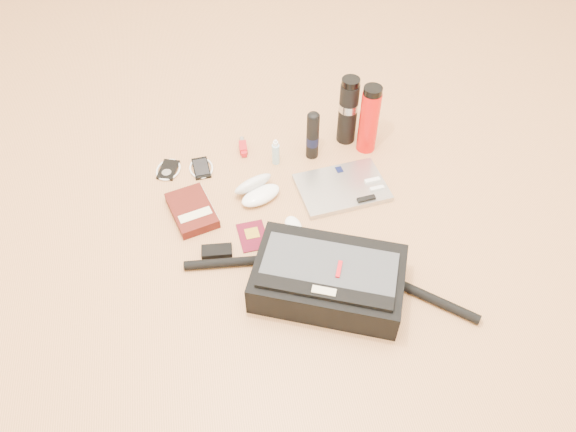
{
  "coord_description": "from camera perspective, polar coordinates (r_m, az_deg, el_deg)",
  "views": [
    {
      "loc": [
        -0.27,
        -1.21,
        1.5
      ],
      "look_at": [
        -0.03,
        0.05,
        0.06
      ],
      "focal_mm": 35.0,
      "sensor_mm": 36.0,
      "label": 1
    }
  ],
  "objects": [
    {
      "name": "sunglasses_case",
      "position": [
        2.06,
        -3.17,
        2.68
      ],
      "size": [
        0.2,
        0.19,
        0.09
      ],
      "rotation": [
        0.0,
        0.0,
        0.43
      ],
      "color": "white",
      "rests_on": "ground"
    },
    {
      "name": "ground",
      "position": [
        1.95,
        1.23,
        -2.1
      ],
      "size": [
        4.0,
        4.0,
        0.0
      ],
      "primitive_type": "plane",
      "color": "#BB804E",
      "rests_on": "ground"
    },
    {
      "name": "passport",
      "position": [
        1.95,
        -3.6,
        -2.03
      ],
      "size": [
        0.1,
        0.14,
        0.01
      ],
      "rotation": [
        0.0,
        0.0,
        0.07
      ],
      "color": "#4A0818",
      "rests_on": "ground"
    },
    {
      "name": "laptop",
      "position": [
        2.1,
        5.55,
        2.88
      ],
      "size": [
        0.34,
        0.26,
        0.03
      ],
      "rotation": [
        0.0,
        0.0,
        0.11
      ],
      "color": "#AAAAAD",
      "rests_on": "ground"
    },
    {
      "name": "mouse",
      "position": [
        1.96,
        0.55,
        -1.08
      ],
      "size": [
        0.07,
        0.1,
        0.03
      ],
      "rotation": [
        0.0,
        0.0,
        0.1
      ],
      "color": "white",
      "rests_on": "ground"
    },
    {
      "name": "phone",
      "position": [
        2.2,
        -8.8,
        4.84
      ],
      "size": [
        0.1,
        0.12,
        0.01
      ],
      "rotation": [
        0.0,
        0.0,
        0.08
      ],
      "color": "black",
      "rests_on": "ground"
    },
    {
      "name": "thermos_black",
      "position": [
        2.23,
        6.12,
        10.62
      ],
      "size": [
        0.09,
        0.09,
        0.29
      ],
      "rotation": [
        0.0,
        0.0,
        -0.28
      ],
      "color": "black",
      "rests_on": "ground"
    },
    {
      "name": "ipod",
      "position": [
        2.22,
        -12.06,
        4.62
      ],
      "size": [
        0.12,
        0.12,
        0.01
      ],
      "rotation": [
        0.0,
        0.0,
        -0.33
      ],
      "color": "black",
      "rests_on": "ground"
    },
    {
      "name": "book",
      "position": [
        2.03,
        -9.69,
        0.57
      ],
      "size": [
        0.19,
        0.24,
        0.04
      ],
      "rotation": [
        0.0,
        0.0,
        0.26
      ],
      "color": "#410F0B",
      "rests_on": "ground"
    },
    {
      "name": "messenger_bag",
      "position": [
        1.77,
        4.04,
        -6.3
      ],
      "size": [
        0.89,
        0.46,
        0.13
      ],
      "rotation": [
        0.0,
        0.0,
        -0.4
      ],
      "color": "black",
      "rests_on": "ground"
    },
    {
      "name": "thermos_red",
      "position": [
        2.2,
        8.24,
        9.68
      ],
      "size": [
        0.1,
        0.1,
        0.29
      ],
      "rotation": [
        0.0,
        0.0,
        0.33
      ],
      "color": "red",
      "rests_on": "ground"
    },
    {
      "name": "spray_bottle",
      "position": [
        2.18,
        -1.25,
        6.41
      ],
      "size": [
        0.03,
        0.03,
        0.11
      ],
      "rotation": [
        0.0,
        0.0,
        -0.03
      ],
      "color": "#9AC8D8",
      "rests_on": "ground"
    },
    {
      "name": "inhaler",
      "position": [
        2.26,
        -4.6,
        7.02
      ],
      "size": [
        0.03,
        0.11,
        0.03
      ],
      "rotation": [
        0.0,
        0.0,
        -0.04
      ],
      "color": "#A4181C",
      "rests_on": "ground"
    },
    {
      "name": "aerosol_can",
      "position": [
        2.17,
        2.52,
        8.2
      ],
      "size": [
        0.06,
        0.06,
        0.21
      ],
      "rotation": [
        0.0,
        0.0,
        0.32
      ],
      "color": "black",
      "rests_on": "ground"
    }
  ]
}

